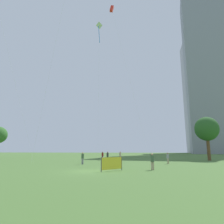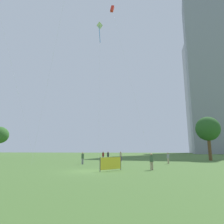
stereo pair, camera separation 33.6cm
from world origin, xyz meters
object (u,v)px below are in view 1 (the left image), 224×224
(distant_highrise_0, at_px, (209,69))
(kite_flying_3, at_px, (99,29))
(person_standing_3, at_px, (83,157))
(kite_flying_0, at_px, (112,9))
(person_standing_0, at_px, (108,156))
(person_standing_4, at_px, (152,160))
(distant_highrise_1, at_px, (202,95))
(event_banner, at_px, (112,163))
(person_standing_2, at_px, (168,157))
(person_standing_1, at_px, (103,155))
(park_tree_1, at_px, (207,129))
(person_standing_5, at_px, (120,156))

(distant_highrise_0, bearing_deg, kite_flying_3, -112.32)
(person_standing_3, distance_m, kite_flying_0, 34.21)
(person_standing_0, bearing_deg, person_standing_4, -119.56)
(distant_highrise_0, height_order, distant_highrise_1, distant_highrise_0)
(kite_flying_3, bearing_deg, event_banner, -73.43)
(distant_highrise_0, bearing_deg, distant_highrise_1, 89.71)
(kite_flying_0, bearing_deg, person_standing_2, -37.71)
(kite_flying_3, height_order, distant_highrise_0, distant_highrise_0)
(person_standing_1, distance_m, kite_flying_3, 27.10)
(person_standing_3, xyz_separation_m, kite_flying_0, (2.86, 10.38, 32.47))
(person_standing_1, distance_m, person_standing_2, 13.70)
(distant_highrise_1, bearing_deg, person_standing_3, -112.35)
(park_tree_1, bearing_deg, person_standing_5, -163.84)
(kite_flying_3, height_order, park_tree_1, kite_flying_3)
(kite_flying_3, relative_size, park_tree_1, 3.35)
(person_standing_1, height_order, person_standing_2, person_standing_1)
(person_standing_4, bearing_deg, person_standing_2, 63.92)
(person_standing_0, height_order, distant_highrise_1, distant_highrise_1)
(person_standing_4, distance_m, distant_highrise_0, 113.84)
(person_standing_5, height_order, kite_flying_3, kite_flying_3)
(person_standing_0, relative_size, distant_highrise_1, 0.02)
(person_standing_1, relative_size, event_banner, 0.81)
(person_standing_1, relative_size, kite_flying_0, 0.05)
(distant_highrise_1, bearing_deg, kite_flying_3, -114.04)
(person_standing_2, distance_m, distant_highrise_0, 104.63)
(person_standing_3, height_order, kite_flying_0, kite_flying_0)
(person_standing_1, height_order, kite_flying_0, kite_flying_0)
(person_standing_3, distance_m, kite_flying_3, 28.66)
(person_standing_2, xyz_separation_m, kite_flying_0, (-9.63, 7.45, 32.51))
(person_standing_1, height_order, event_banner, person_standing_1)
(distant_highrise_0, xyz_separation_m, distant_highrise_1, (6.82, 36.73, -5.99))
(person_standing_0, distance_m, distant_highrise_0, 104.26)
(person_standing_4, height_order, kite_flying_0, kite_flying_0)
(distant_highrise_0, bearing_deg, park_tree_1, -100.63)
(person_standing_0, bearing_deg, event_banner, -133.78)
(distant_highrise_1, bearing_deg, person_standing_0, -113.05)
(person_standing_3, height_order, person_standing_5, person_standing_5)
(kite_flying_0, bearing_deg, person_standing_5, -41.91)
(person_standing_0, xyz_separation_m, person_standing_2, (10.21, -5.78, -0.05))
(person_standing_1, bearing_deg, kite_flying_3, 160.87)
(kite_flying_3, xyz_separation_m, event_banner, (5.33, -17.92, -27.33))
(person_standing_4, relative_size, kite_flying_3, 0.06)
(person_standing_0, relative_size, person_standing_3, 1.01)
(person_standing_3, distance_m, person_standing_5, 9.93)
(person_standing_1, distance_m, kite_flying_0, 32.53)
(person_standing_5, distance_m, distant_highrise_0, 103.15)
(person_standing_2, xyz_separation_m, person_standing_5, (-7.83, 5.83, 0.06))
(person_standing_0, xyz_separation_m, park_tree_1, (19.70, 5.06, 5.23))
(person_standing_4, bearing_deg, kite_flying_3, 110.02)
(person_standing_3, bearing_deg, kite_flying_0, 28.23)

